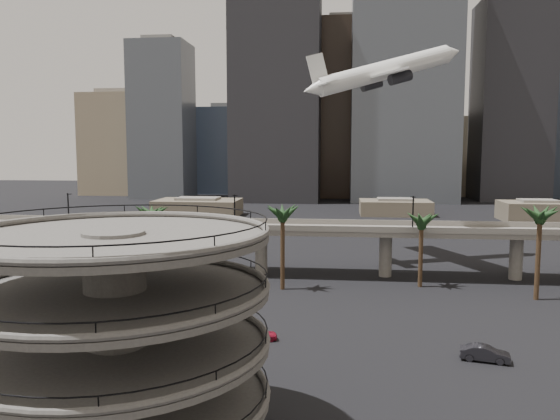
# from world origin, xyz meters

# --- Properties ---
(parking_ramp) EXTENTS (22.20, 22.20, 17.35)m
(parking_ramp) POSITION_xyz_m (-13.00, -4.00, 9.84)
(parking_ramp) COLOR #52504D
(parking_ramp) RESTS_ON ground
(overpass) EXTENTS (130.00, 9.30, 14.70)m
(overpass) POSITION_xyz_m (0.00, 55.00, 7.34)
(overpass) COLOR slate
(overpass) RESTS_ON ground
(palm_trees) EXTENTS (76.40, 18.40, 14.00)m
(palm_trees) POSITION_xyz_m (11.58, 47.18, 11.30)
(palm_trees) COLOR #422C1C
(palm_trees) RESTS_ON ground
(low_buildings) EXTENTS (135.00, 27.50, 6.80)m
(low_buildings) POSITION_xyz_m (6.89, 142.30, 2.86)
(low_buildings) COLOR brown
(low_buildings) RESTS_ON ground
(skyline) EXTENTS (269.00, 86.00, 112.60)m
(skyline) POSITION_xyz_m (15.11, 217.09, 41.13)
(skyline) COLOR #87715D
(skyline) RESTS_ON ground
(airborne_jet) EXTENTS (33.32, 30.70, 12.78)m
(airborne_jet) POSITION_xyz_m (11.33, 69.97, 37.45)
(airborne_jet) COLOR white
(airborne_jet) RESTS_ON ground
(car_a) EXTENTS (4.62, 2.83, 1.47)m
(car_a) POSITION_xyz_m (-6.29, 20.09, 0.73)
(car_a) COLOR #B71A38
(car_a) RESTS_ON ground
(car_b) EXTENTS (5.31, 2.82, 1.66)m
(car_b) POSITION_xyz_m (18.19, 16.52, 0.83)
(car_b) COLOR black
(car_b) RESTS_ON ground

